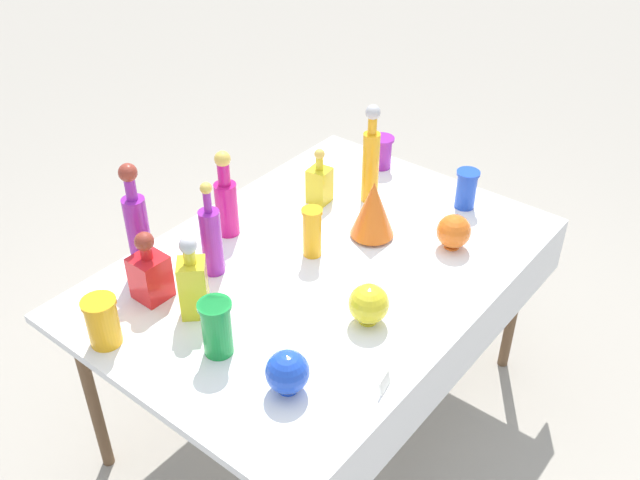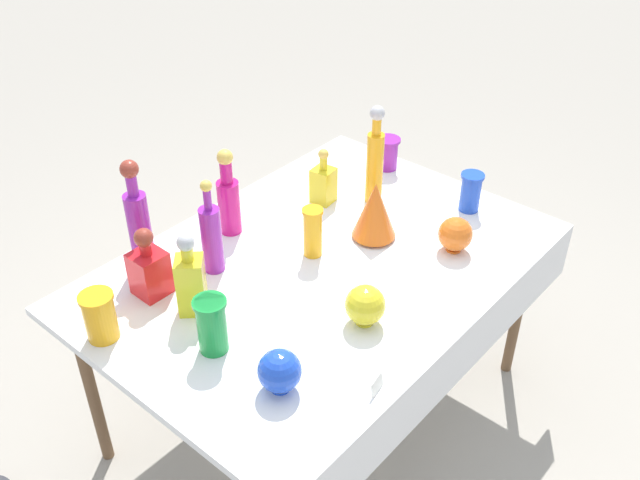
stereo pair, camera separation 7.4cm
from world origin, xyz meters
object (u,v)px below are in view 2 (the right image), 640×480
Objects in this scene: square_decanter_2 at (149,268)px; slender_vase_4 at (471,191)px; square_decanter_0 at (323,182)px; slender_vase_2 at (100,315)px; round_bowl_1 at (280,371)px; square_decanter_1 at (191,280)px; cardboard_box_behind_left at (220,258)px; round_bowl_0 at (455,234)px; slender_vase_1 at (313,231)px; slender_vase_3 at (212,324)px; tall_bottle_1 at (375,160)px; tall_bottle_2 at (138,222)px; tall_bottle_3 at (211,236)px; tall_bottle_0 at (228,199)px; round_bowl_2 at (365,305)px; slender_vase_0 at (388,152)px; fluted_vase_0 at (375,210)px.

square_decanter_2 is 1.26m from slender_vase_4.
slender_vase_2 is (-1.05, 0.00, 0.00)m from square_decanter_0.
square_decanter_0 is 1.73× the size of round_bowl_1.
square_decanter_1 reaches higher than cardboard_box_behind_left.
slender_vase_2 is at bearing 152.32° from round_bowl_0.
slender_vase_3 is (-0.56, -0.09, -0.00)m from slender_vase_1.
tall_bottle_2 is at bearing 157.66° from tall_bottle_1.
tall_bottle_3 reaches higher than square_decanter_2.
round_bowl_1 is at bearing -93.41° from square_decanter_2.
slender_vase_2 reaches higher than slender_vase_4.
tall_bottle_2 is 2.22× the size of slender_vase_3.
tall_bottle_2 reaches higher than cardboard_box_behind_left.
tall_bottle_0 reaches higher than slender_vase_2.
slender_vase_3 is (-0.86, -0.30, 0.01)m from square_decanter_0.
round_bowl_2 is (0.26, -0.78, -0.11)m from tall_bottle_2.
square_decanter_2 is at bearing 167.48° from tall_bottle_1.
slender_vase_0 is 0.29× the size of cardboard_box_behind_left.
slender_vase_3 is at bearing -168.03° from slender_vase_0.
slender_vase_2 reaches higher than round_bowl_0.
round_bowl_2 is (0.38, -0.01, 0.00)m from round_bowl_1.
fluted_vase_0 is at bearing -149.04° from slender_vase_0.
tall_bottle_0 is 0.35m from tall_bottle_2.
square_decanter_0 is 1.23× the size of slender_vase_1.
slender_vase_1 is (-0.68, -0.17, 0.02)m from slender_vase_0.
square_decanter_2 is at bearing 154.81° from slender_vase_4.
round_bowl_0 is 0.28× the size of cardboard_box_behind_left.
square_decanter_1 is (-0.19, -0.11, -0.02)m from tall_bottle_3.
tall_bottle_3 reaches higher than slender_vase_1.
slender_vase_3 reaches higher than round_bowl_0.
tall_bottle_1 is 0.97m from square_decanter_2.
square_decanter_0 is at bearing 77.11° from fluted_vase_0.
square_decanter_0 is 1.25× the size of slender_vase_3.
tall_bottle_3 is at bearing -130.70° from cardboard_box_behind_left.
square_decanter_2 reaches higher than round_bowl_1.
square_decanter_1 is at bearing -148.50° from tall_bottle_0.
tall_bottle_0 is 0.41m from square_decanter_0.
tall_bottle_0 is at bearing -12.87° from tall_bottle_2.
fluted_vase_0 is at bearing -17.48° from slender_vase_2.
cardboard_box_behind_left is (0.07, 0.98, -0.73)m from fluted_vase_0.
tall_bottle_1 is 1.62× the size of square_decanter_2.
slender_vase_3 is 0.79m from fluted_vase_0.
square_decanter_0 is (-0.13, 0.15, -0.10)m from tall_bottle_1.
slender_vase_1 reaches higher than cardboard_box_behind_left.
fluted_vase_0 is at bearing 33.74° from round_bowl_2.
tall_bottle_2 is 1.16× the size of tall_bottle_3.
cardboard_box_behind_left is (0.59, 0.68, -0.75)m from tall_bottle_3.
tall_bottle_1 is at bearing -80.72° from cardboard_box_behind_left.
tall_bottle_2 is 3.07× the size of round_bowl_1.
tall_bottle_1 is 2.16× the size of slender_vase_1.
slender_vase_3 is 1.36× the size of round_bowl_2.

